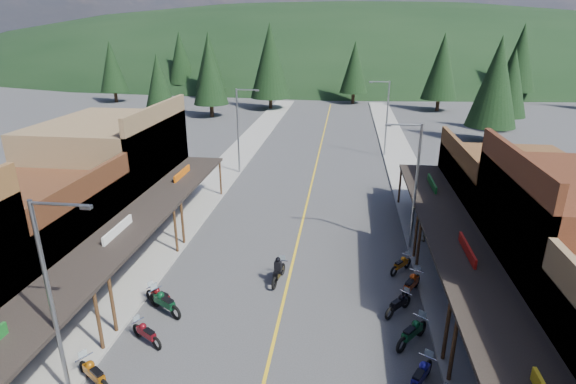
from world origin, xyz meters
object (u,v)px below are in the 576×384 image
(shop_east_3, at_px, (509,198))
(streetlight_0, at_px, (54,296))
(pine_1, at_px, (209,60))
(bike_east_10, at_px, (401,264))
(pedestrian_east_b, at_px, (426,229))
(rider_on_bike, at_px, (278,271))
(streetlight_3, at_px, (386,115))
(streetlight_1, at_px, (239,127))
(bike_west_8, at_px, (160,296))
(bike_east_7, at_px, (412,331))
(pine_3, at_px, (354,67))
(bike_east_9, at_px, (411,283))
(bike_east_6, at_px, (421,375))
(pine_9, at_px, (511,83))
(bike_east_8, at_px, (398,303))
(bike_west_6, at_px, (146,333))
(bike_west_5, at_px, (94,373))
(streetlight_2, at_px, (414,182))
(shop_west_2, at_px, (30,238))
(pine_0, at_px, (112,66))
(pine_11, at_px, (496,82))
(pine_7, at_px, (181,58))
(pine_2, at_px, (270,61))
(shop_west_3, at_px, (115,168))
(pine_5, at_px, (520,58))
(bike_west_7, at_px, (164,301))
(pine_10, at_px, (210,72))
(pine_4, at_px, (442,66))
(pine_8, at_px, (159,85))

(shop_east_3, relative_size, streetlight_0, 1.36)
(pine_1, relative_size, bike_east_10, 6.60)
(pedestrian_east_b, bearing_deg, rider_on_bike, 37.61)
(streetlight_3, bearing_deg, bike_east_10, -91.65)
(streetlight_3, bearing_deg, pine_1, 127.73)
(streetlight_1, bearing_deg, bike_west_8, -87.60)
(bike_east_7, bearing_deg, pine_3, 130.45)
(bike_east_9, bearing_deg, bike_east_6, -65.95)
(pine_9, xyz_separation_m, bike_east_8, (-18.33, -44.02, -5.82))
(bike_west_6, xyz_separation_m, bike_east_10, (11.76, 7.71, -0.02))
(pine_1, bearing_deg, bike_west_5, -76.89)
(streetlight_0, distance_m, streetlight_2, 19.73)
(shop_west_2, relative_size, streetlight_0, 1.36)
(bike_east_8, bearing_deg, streetlight_0, -110.93)
(pine_0, bearing_deg, bike_west_8, -61.24)
(pine_11, xyz_separation_m, rider_on_bike, (-20.52, -34.91, -6.53))
(pine_1, bearing_deg, pine_7, 143.13)
(rider_on_bike, xyz_separation_m, pedestrian_east_b, (8.69, 5.91, 0.30))
(pine_2, bearing_deg, bike_west_5, -86.80)
(shop_west_3, relative_size, pine_3, 0.99)
(shop_west_2, relative_size, pine_1, 0.87)
(pine_5, relative_size, bike_west_7, 6.08)
(pine_1, bearing_deg, pine_5, 1.97)
(pine_10, xyz_separation_m, bike_east_7, (24.04, -51.23, -6.14))
(pine_1, bearing_deg, pine_11, -36.03)
(pine_4, relative_size, pedestrian_east_b, 7.72)
(streetlight_1, xyz_separation_m, bike_west_7, (1.36, -22.44, -3.80))
(shop_east_3, distance_m, pedestrian_east_b, 6.24)
(pine_10, distance_m, rider_on_bike, 50.43)
(bike_west_8, xyz_separation_m, rider_on_bike, (5.52, 2.97, 0.08))
(bike_west_7, distance_m, bike_east_9, 12.49)
(bike_east_7, relative_size, bike_east_9, 0.97)
(bike_west_7, bearing_deg, shop_west_3, 66.35)
(pine_0, xyz_separation_m, bike_east_9, (46.49, -59.26, -5.82))
(shop_west_2, bearing_deg, pine_0, 113.52)
(streetlight_3, distance_m, pine_7, 60.34)
(streetlight_3, bearing_deg, bike_west_5, -110.78)
(bike_east_7, height_order, rider_on_bike, rider_on_bike)
(pine_10, bearing_deg, bike_west_8, -76.51)
(shop_west_2, bearing_deg, pine_8, 102.15)
(shop_west_3, height_order, pine_9, pine_9)
(pine_9, bearing_deg, bike_west_5, -121.17)
(pedestrian_east_b, bearing_deg, streetlight_0, 48.17)
(pine_9, bearing_deg, bike_east_9, -112.50)
(pine_0, relative_size, bike_east_9, 4.73)
(bike_east_9, bearing_deg, bike_west_7, -137.10)
(pine_2, relative_size, bike_east_8, 7.07)
(bike_west_8, xyz_separation_m, bike_east_8, (11.71, 0.86, -0.01))
(pine_7, relative_size, bike_west_7, 5.43)
(bike_east_7, bearing_deg, bike_west_8, -147.71)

